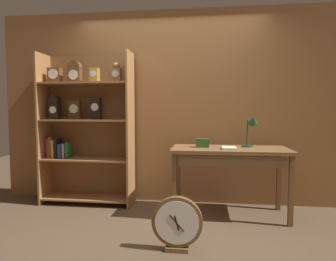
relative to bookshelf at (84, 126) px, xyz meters
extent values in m
plane|color=brown|center=(1.15, -1.10, -1.05)|extent=(10.00, 10.00, 0.00)
cube|color=brown|center=(1.15, 0.21, 0.25)|extent=(4.80, 0.05, 2.60)
cube|color=#9E6B3D|center=(-0.55, -0.04, -0.04)|extent=(0.02, 0.38, 2.01)
cube|color=#9E6B3D|center=(0.65, -0.04, -0.04)|extent=(0.02, 0.38, 2.01)
cube|color=brown|center=(0.05, 0.15, -0.04)|extent=(1.23, 0.01, 2.01)
cube|color=#9E6B3D|center=(0.05, -0.04, -0.97)|extent=(1.18, 0.36, 0.02)
cube|color=#9E6B3D|center=(0.05, -0.04, -0.44)|extent=(1.18, 0.36, 0.02)
cube|color=#9E6B3D|center=(0.05, -0.04, 0.08)|extent=(1.18, 0.36, 0.02)
cube|color=#9E6B3D|center=(0.05, -0.04, 0.56)|extent=(1.18, 0.36, 0.02)
cube|color=brown|center=(-0.38, -0.03, 0.68)|extent=(0.17, 0.10, 0.20)
cylinder|color=silver|center=(-0.38, -0.09, 0.69)|extent=(0.13, 0.01, 0.13)
cube|color=black|center=(-0.38, -0.05, 0.20)|extent=(0.12, 0.11, 0.22)
cylinder|color=black|center=(-0.38, -0.05, 0.35)|extent=(0.12, 0.11, 0.12)
cylinder|color=silver|center=(-0.38, -0.11, 0.22)|extent=(0.09, 0.01, 0.09)
cube|color=brown|center=(-0.10, -0.04, 0.66)|extent=(0.17, 0.10, 0.17)
cylinder|color=brown|center=(-0.10, -0.04, 0.78)|extent=(0.17, 0.10, 0.17)
cylinder|color=silver|center=(-0.10, -0.10, 0.67)|extent=(0.13, 0.01, 0.13)
cube|color=#472816|center=(-0.11, -0.05, 0.21)|extent=(0.16, 0.07, 0.24)
cylinder|color=#C6B78C|center=(-0.11, -0.09, 0.23)|extent=(0.12, 0.01, 0.12)
cube|color=#B28C38|center=(0.18, -0.06, 0.67)|extent=(0.11, 0.11, 0.19)
cylinder|color=silver|center=(0.18, -0.11, 0.68)|extent=(0.08, 0.01, 0.08)
cube|color=black|center=(0.17, -0.02, 0.23)|extent=(0.13, 0.08, 0.28)
cylinder|color=silver|center=(0.17, -0.06, 0.26)|extent=(0.10, 0.01, 0.10)
cube|color=olive|center=(0.47, -0.06, 0.66)|extent=(0.12, 0.10, 0.18)
sphere|color=olive|center=(0.47, -0.06, 0.78)|extent=(0.10, 0.10, 0.10)
cylinder|color=silver|center=(0.47, -0.12, 0.68)|extent=(0.09, 0.01, 0.09)
cube|color=maroon|center=(-0.49, -0.02, -0.30)|extent=(0.04, 0.15, 0.26)
cube|color=brown|center=(-0.45, -0.02, -0.29)|extent=(0.04, 0.15, 0.29)
cube|color=#B78C2D|center=(-0.40, -0.04, -0.31)|extent=(0.03, 0.17, 0.25)
cube|color=black|center=(-0.36, -0.05, -0.30)|extent=(0.04, 0.16, 0.25)
cube|color=navy|center=(-0.30, -0.06, -0.34)|extent=(0.04, 0.15, 0.19)
cube|color=tan|center=(-0.26, -0.04, -0.33)|extent=(0.03, 0.14, 0.20)
cube|color=#236638|center=(-0.21, -0.05, -0.32)|extent=(0.03, 0.12, 0.22)
cube|color=brown|center=(1.91, -0.25, -0.25)|extent=(1.37, 0.63, 0.04)
cube|color=brown|center=(1.27, -0.52, -0.66)|extent=(0.05, 0.05, 0.77)
cube|color=brown|center=(2.54, -0.52, -0.66)|extent=(0.05, 0.05, 0.77)
cube|color=brown|center=(1.27, 0.01, -0.66)|extent=(0.05, 0.05, 0.77)
cube|color=brown|center=(2.54, 0.01, -0.66)|extent=(0.05, 0.05, 0.77)
cube|color=brown|center=(1.91, -0.55, -0.34)|extent=(1.16, 0.03, 0.12)
cylinder|color=#1E472D|center=(2.13, -0.11, -0.22)|extent=(0.13, 0.13, 0.02)
cylinder|color=#1E472D|center=(2.13, -0.11, -0.06)|extent=(0.02, 0.02, 0.31)
cone|color=#1E472D|center=(2.19, -0.16, 0.09)|extent=(0.12, 0.15, 0.14)
cube|color=#2D5123|center=(1.59, -0.22, -0.18)|extent=(0.16, 0.11, 0.10)
cube|color=silver|center=(1.89, -0.36, -0.22)|extent=(0.16, 0.22, 0.02)
cube|color=brown|center=(1.37, -1.22, -1.03)|extent=(0.20, 0.11, 0.04)
cylinder|color=brown|center=(1.37, -1.22, -0.78)|extent=(0.46, 0.06, 0.46)
cylinder|color=silver|center=(1.37, -1.25, -0.78)|extent=(0.39, 0.01, 0.39)
cube|color=black|center=(1.37, -1.26, -0.78)|extent=(0.05, 0.01, 0.13)
cube|color=black|center=(1.37, -1.26, -0.78)|extent=(0.13, 0.01, 0.15)
camera|label=1|loc=(1.61, -3.73, 0.21)|focal=31.05mm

